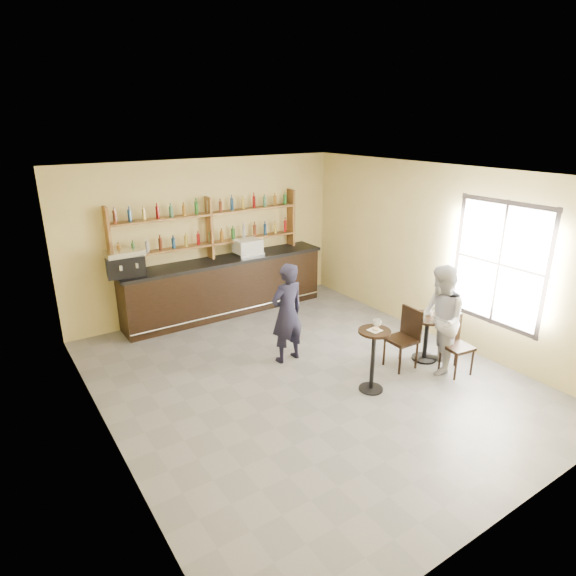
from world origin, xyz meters
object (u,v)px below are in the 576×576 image
pedestal_table (373,361)px  chair_west (402,339)px  bar_counter (226,286)px  chair_south (458,346)px  man_main (287,313)px  espresso_machine (125,263)px  cafe_table (426,338)px  pastry_case (248,247)px  patron_second (440,320)px

pedestal_table → chair_west: (0.90, 0.27, 0.01)m
bar_counter → chair_south: bar_counter is taller
man_main → pedestal_table: bearing=105.1°
espresso_machine → pedestal_table: espresso_machine is taller
chair_west → chair_south: chair_west is taller
espresso_machine → man_main: man_main is taller
cafe_table → pedestal_table: bearing=-171.2°
pastry_case → chair_south: pastry_case is taller
pastry_case → patron_second: patron_second is taller
bar_counter → pedestal_table: size_ratio=4.45×
pastry_case → chair_west: 3.92m
man_main → chair_south: (2.03, -1.91, -0.39)m
pedestal_table → chair_south: 1.55m
espresso_machine → pastry_case: 2.56m
pedestal_table → cafe_table: bearing=8.8°
bar_counter → man_main: (-0.10, -2.49, 0.27)m
pedestal_table → chair_south: pedestal_table is taller
pedestal_table → pastry_case: bearing=88.2°
chair_south → man_main: bearing=144.0°
man_main → espresso_machine: bearing=-56.6°
cafe_table → chair_south: 0.61m
cafe_table → patron_second: size_ratio=0.45×
bar_counter → pastry_case: 0.95m
pedestal_table → patron_second: bearing=-5.2°
man_main → pastry_case: bearing=-108.7°
man_main → patron_second: patron_second is taller
bar_counter → cafe_table: size_ratio=5.55×
espresso_machine → pedestal_table: bearing=-48.8°
chair_west → pedestal_table: bearing=-70.9°
chair_south → patron_second: bearing=133.5°
bar_counter → cafe_table: (1.88, -3.79, -0.20)m
pedestal_table → man_main: size_ratio=0.57×
espresso_machine → man_main: 3.18m
chair_south → patron_second: (-0.19, 0.26, 0.42)m
espresso_machine → cafe_table: size_ratio=0.84×
cafe_table → patron_second: patron_second is taller
espresso_machine → pastry_case: size_ratio=1.20×
pastry_case → chair_west: size_ratio=0.55×
espresso_machine → chair_south: bearing=-38.2°
bar_counter → pastry_case: (0.56, 0.00, 0.77)m
bar_counter → chair_west: (1.33, -3.74, -0.09)m
cafe_table → chair_west: 0.56m
pastry_case → chair_south: (1.38, -4.39, -0.89)m
pastry_case → pedestal_table: size_ratio=0.56×
pedestal_table → chair_west: chair_west is taller
cafe_table → chair_west: chair_west is taller
bar_counter → espresso_machine: bearing=180.0°
pastry_case → cafe_table: size_ratio=0.70×
espresso_machine → man_main: bearing=-42.6°
pastry_case → patron_second: size_ratio=0.31×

